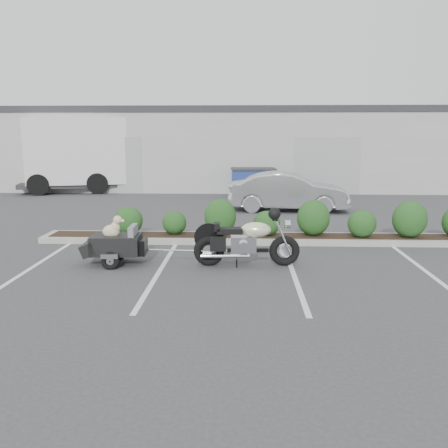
{
  "coord_description": "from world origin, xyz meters",
  "views": [
    {
      "loc": [
        0.18,
        -9.81,
        2.75
      ],
      "look_at": [
        -0.24,
        0.64,
        0.75
      ],
      "focal_mm": 38.0,
      "sensor_mm": 36.0,
      "label": 1
    }
  ],
  "objects_px": {
    "motorcycle": "(247,242)",
    "sedan": "(288,192)",
    "pet_trailer": "(116,244)",
    "dumpster": "(253,182)",
    "delivery_truck": "(101,157)"
  },
  "relations": [
    {
      "from": "pet_trailer",
      "to": "sedan",
      "type": "bearing_deg",
      "value": 56.69
    },
    {
      "from": "motorcycle",
      "to": "dumpster",
      "type": "distance_m",
      "value": 11.13
    },
    {
      "from": "dumpster",
      "to": "sedan",
      "type": "bearing_deg",
      "value": -76.56
    },
    {
      "from": "dumpster",
      "to": "delivery_truck",
      "type": "distance_m",
      "value": 7.61
    },
    {
      "from": "motorcycle",
      "to": "sedan",
      "type": "height_order",
      "value": "sedan"
    },
    {
      "from": "motorcycle",
      "to": "sedan",
      "type": "xyz_separation_m",
      "value": [
        1.55,
        7.34,
        0.18
      ]
    },
    {
      "from": "pet_trailer",
      "to": "sedan",
      "type": "relative_size",
      "value": 0.42
    },
    {
      "from": "pet_trailer",
      "to": "sedan",
      "type": "height_order",
      "value": "sedan"
    },
    {
      "from": "sedan",
      "to": "delivery_truck",
      "type": "bearing_deg",
      "value": 59.54
    },
    {
      "from": "delivery_truck",
      "to": "sedan",
      "type": "bearing_deg",
      "value": -48.6
    },
    {
      "from": "pet_trailer",
      "to": "sedan",
      "type": "xyz_separation_m",
      "value": [
        4.33,
        7.32,
        0.25
      ]
    },
    {
      "from": "pet_trailer",
      "to": "dumpster",
      "type": "bearing_deg",
      "value": 71.5
    },
    {
      "from": "sedan",
      "to": "delivery_truck",
      "type": "height_order",
      "value": "delivery_truck"
    },
    {
      "from": "motorcycle",
      "to": "dumpster",
      "type": "height_order",
      "value": "motorcycle"
    },
    {
      "from": "delivery_truck",
      "to": "pet_trailer",
      "type": "bearing_deg",
      "value": -86.92
    }
  ]
}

